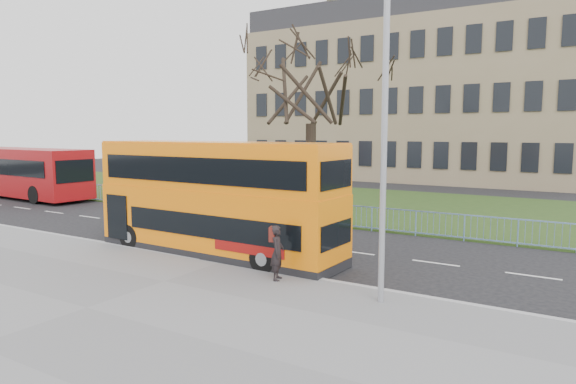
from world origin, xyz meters
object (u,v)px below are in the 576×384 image
at_px(street_lamp, 380,134).
at_px(yellow_bus, 216,196).
at_px(red_bus, 20,171).
at_px(pedestrian, 277,253).

bearing_deg(street_lamp, yellow_bus, 160.19).
relative_size(yellow_bus, street_lamp, 1.25).
bearing_deg(red_bus, yellow_bus, -12.18).
xyz_separation_m(yellow_bus, red_bus, (-21.82, 5.90, -0.40)).
distance_m(yellow_bus, red_bus, 22.61).
xyz_separation_m(yellow_bus, street_lamp, (6.90, -2.03, 2.21)).
bearing_deg(yellow_bus, street_lamp, -14.89).
xyz_separation_m(yellow_bus, pedestrian, (3.70, -1.76, -1.23)).
bearing_deg(street_lamp, pedestrian, 171.76).
height_order(red_bus, pedestrian, red_bus).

